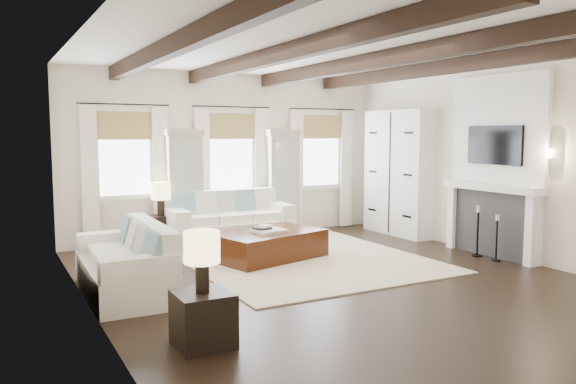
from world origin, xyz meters
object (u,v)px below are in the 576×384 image
ottoman (268,245)px  side_table_front (203,319)px  sofa_back (228,222)px  sofa_left (129,265)px  side_table_back (162,232)px

ottoman → side_table_front: size_ratio=3.31×
sofa_back → sofa_left: bearing=-134.5°
sofa_left → ottoman: (2.42, 0.87, -0.13)m
side_table_front → ottoman: bearing=54.1°
side_table_front → side_table_back: (0.96, 4.80, 0.03)m
ottoman → side_table_front: bearing=-140.7°
sofa_back → sofa_left: sofa_back is taller
ottoman → sofa_left: bearing=-175.0°
sofa_left → ottoman: sofa_left is taller
sofa_back → side_table_back: 1.21m
sofa_left → side_table_front: bearing=-84.7°
ottoman → side_table_back: 2.14m
sofa_back → sofa_left: size_ratio=1.10×
sofa_left → side_table_back: sofa_left is taller
sofa_left → side_table_front: (0.20, -2.19, -0.09)m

